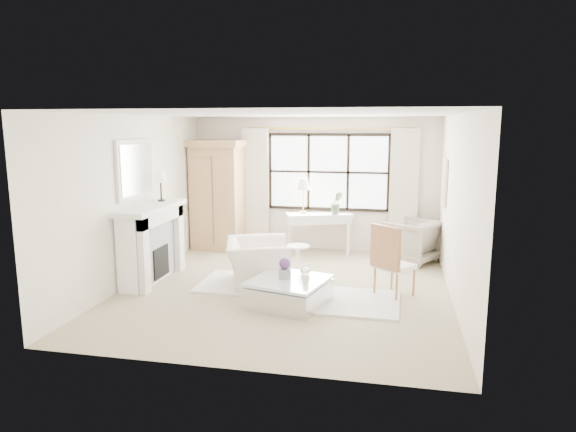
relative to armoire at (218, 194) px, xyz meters
name	(u,v)px	position (x,y,z in m)	size (l,w,h in m)	color
floor	(286,289)	(1.93, -2.35, -1.14)	(5.50, 5.50, 0.00)	tan
ceiling	(286,114)	(1.93, -2.35, 1.56)	(5.50, 5.50, 0.00)	silver
wall_back	(314,184)	(1.93, 0.40, 0.21)	(5.00, 5.00, 0.00)	silver
wall_front	(229,245)	(1.93, -5.10, 0.21)	(5.00, 5.00, 0.00)	silver
wall_left	(135,199)	(-0.57, -2.35, 0.21)	(5.50, 5.50, 0.00)	white
wall_right	(457,209)	(4.43, -2.35, 0.21)	(5.50, 5.50, 0.00)	white
window_pane	(328,172)	(2.23, 0.38, 0.46)	(2.40, 0.02, 1.50)	white
window_frame	(328,172)	(2.23, 0.37, 0.46)	(2.50, 0.04, 1.50)	black
curtain_rod	(328,128)	(2.23, 0.32, 1.33)	(0.04, 0.04, 3.30)	gold
curtain_left	(256,189)	(0.73, 0.30, 0.10)	(0.55, 0.10, 2.47)	beige
curtain_right	(404,192)	(3.73, 0.30, 0.10)	(0.55, 0.10, 2.47)	beige
fireplace	(150,242)	(-0.35, -2.35, -0.49)	(0.58, 1.66, 1.26)	white
mirror_frame	(135,169)	(-0.54, -2.35, 0.70)	(0.05, 1.15, 0.95)	silver
mirror_glass	(137,169)	(-0.51, -2.35, 0.70)	(0.02, 1.00, 0.80)	silver
art_frame	(444,183)	(4.40, -0.65, 0.41)	(0.04, 0.62, 0.82)	silver
art_canvas	(443,182)	(4.38, -0.65, 0.41)	(0.01, 0.52, 0.72)	beige
mantel_lamp	(160,178)	(-0.33, -1.91, 0.51)	(0.22, 0.22, 0.51)	black
armoire	(218,194)	(0.00, 0.00, 0.00)	(1.18, 0.79, 2.24)	tan
console_table	(319,233)	(2.10, 0.07, -0.74)	(1.38, 0.87, 0.80)	white
console_lamp	(303,185)	(1.77, 0.08, 0.22)	(0.28, 0.28, 0.69)	#B4903E
orchid_plant	(337,203)	(2.44, 0.05, -0.11)	(0.25, 0.20, 0.46)	#506745
side_table	(298,255)	(1.96, -1.51, -0.81)	(0.40, 0.40, 0.51)	white
rug_left	(254,284)	(1.39, -2.24, -1.12)	(1.73, 1.22, 0.03)	white
rug_right	(342,301)	(2.85, -2.77, -1.12)	(1.65, 1.24, 0.03)	silver
club_armchair	(258,263)	(1.44, -2.22, -0.78)	(1.11, 0.97, 0.72)	white
wingback_chair	(412,241)	(3.90, -0.27, -0.74)	(0.85, 0.88, 0.80)	#9E9585
french_chair	(393,276)	(3.57, -2.34, -0.83)	(0.68, 0.68, 1.08)	#AC7348
coffee_table	(289,292)	(2.12, -3.04, -0.96)	(1.22, 1.22, 0.38)	silver
planter_box	(285,273)	(2.05, -2.98, -0.69)	(0.17, 0.17, 0.13)	gray
planter_flowers	(285,263)	(2.05, -2.98, -0.55)	(0.16, 0.16, 0.16)	#562F77
pillar_candle	(306,279)	(2.38, -3.16, -0.70)	(0.08, 0.08, 0.12)	silver
coffee_vase	(305,270)	(2.31, -2.78, -0.68)	(0.15, 0.15, 0.16)	silver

